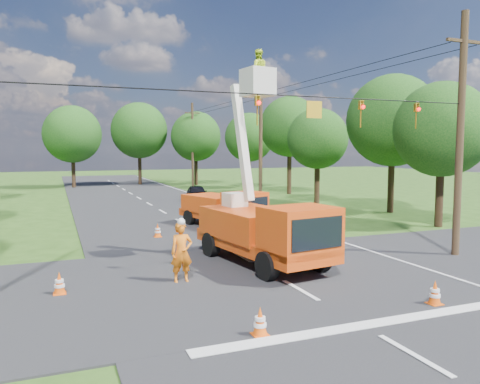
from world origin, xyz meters
name	(u,v)px	position (x,y,z in m)	size (l,w,h in m)	color
ground	(163,212)	(0.00, 20.00, 0.00)	(140.00, 140.00, 0.00)	#294A16
road_main	(163,212)	(0.00, 20.00, 0.00)	(12.00, 100.00, 0.06)	black
road_cross	(272,275)	(0.00, 2.00, 0.00)	(56.00, 10.00, 0.07)	black
stop_bar	(362,327)	(0.00, -3.20, 0.00)	(9.00, 0.45, 0.02)	silver
edge_line	(236,209)	(5.60, 20.00, 0.00)	(0.12, 90.00, 0.02)	silver
bucket_truck	(264,221)	(0.38, 3.53, 1.72)	(3.45, 6.91, 8.24)	#D5400F
second_truck	(224,208)	(1.87, 12.27, 1.12)	(3.79, 6.10, 2.15)	#D5400F
ground_worker	(182,253)	(-3.20, 2.35, 1.02)	(0.74, 0.49, 2.03)	orange
distant_car	(197,193)	(4.33, 26.13, 0.69)	(1.62, 4.02, 1.37)	black
traffic_cone_0	(260,322)	(-2.62, -2.78, 0.36)	(0.38, 0.38, 0.71)	#F1560C
traffic_cone_1	(435,293)	(2.93, -2.57, 0.36)	(0.38, 0.38, 0.71)	#F1560C
traffic_cone_2	(272,237)	(2.37, 6.99, 0.36)	(0.38, 0.38, 0.71)	#F1560C
traffic_cone_3	(252,222)	(3.30, 11.56, 0.36)	(0.38, 0.38, 0.71)	#F1560C
traffic_cone_4	(59,283)	(-7.02, 2.41, 0.36)	(0.38, 0.38, 0.71)	#F1560C
traffic_cone_7	(229,212)	(3.54, 15.92, 0.36)	(0.38, 0.38, 0.71)	#F1560C
traffic_cone_8	(158,231)	(-2.30, 10.61, 0.36)	(0.38, 0.38, 0.71)	#F1560C
pole_right_near	(460,133)	(8.50, 2.00, 5.11)	(1.80, 0.30, 10.00)	#4C3823
pole_right_mid	(261,141)	(8.50, 22.00, 5.11)	(1.80, 0.30, 10.00)	#4C3823
pole_right_far	(193,144)	(8.50, 42.00, 5.11)	(1.80, 0.30, 10.00)	#4C3823
signal_span	(329,109)	(2.23, 1.99, 5.88)	(18.00, 0.29, 1.07)	black
tree_right_a	(442,130)	(13.50, 8.00, 5.56)	(5.40, 5.40, 8.28)	#382616
tree_right_b	(393,121)	(15.00, 14.00, 6.43)	(6.40, 6.40, 9.65)	#382616
tree_right_c	(318,139)	(13.20, 21.00, 5.31)	(5.00, 5.00, 7.83)	#382616
tree_right_d	(290,127)	(14.80, 29.00, 6.68)	(6.00, 6.00, 9.70)	#382616
tree_right_e	(249,137)	(13.80, 37.00, 5.81)	(5.60, 5.60, 8.63)	#382616
tree_far_a	(72,134)	(-5.00, 45.00, 6.19)	(6.60, 6.60, 9.50)	#382616
tree_far_b	(139,131)	(3.00, 47.00, 6.81)	(7.00, 7.00, 10.32)	#382616
tree_far_c	(196,136)	(9.50, 44.00, 6.06)	(6.20, 6.20, 9.18)	#382616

